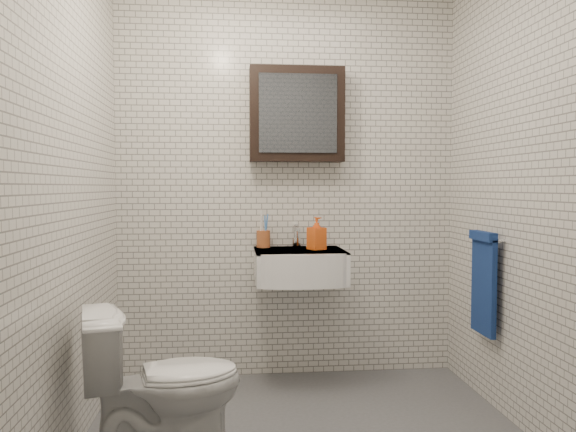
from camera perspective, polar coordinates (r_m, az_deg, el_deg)
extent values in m
cube|color=silver|center=(3.67, -0.02, 3.14)|extent=(2.20, 0.02, 2.50)
cube|color=silver|center=(1.70, 6.64, 3.28)|extent=(2.20, 0.02, 2.50)
cube|color=silver|center=(2.76, -21.23, 2.98)|extent=(0.02, 2.00, 2.50)
cube|color=silver|center=(3.03, 23.18, 2.93)|extent=(0.02, 2.00, 2.50)
cube|color=white|center=(3.49, 1.17, -5.09)|extent=(0.55, 0.45, 0.20)
cylinder|color=silver|center=(3.50, 1.13, -3.61)|extent=(0.31, 0.31, 0.02)
cylinder|color=silver|center=(3.50, 1.13, -3.48)|extent=(0.04, 0.04, 0.01)
cube|color=white|center=(3.48, 1.17, -3.54)|extent=(0.55, 0.45, 0.01)
cylinder|color=silver|center=(3.64, 0.86, -2.70)|extent=(0.06, 0.06, 0.06)
cylinder|color=silver|center=(3.63, 0.86, -1.75)|extent=(0.03, 0.03, 0.08)
cylinder|color=silver|center=(3.57, 0.97, -1.35)|extent=(0.02, 0.12, 0.02)
cube|color=silver|center=(3.66, 0.81, -0.86)|extent=(0.02, 0.09, 0.01)
cube|color=black|center=(3.64, 0.89, 10.24)|extent=(0.60, 0.14, 0.60)
cube|color=#3F444C|center=(3.56, 1.03, 10.40)|extent=(0.49, 0.01, 0.49)
cylinder|color=silver|center=(3.34, 19.58, -2.18)|extent=(0.02, 0.30, 0.02)
cylinder|color=silver|center=(3.46, 18.97, -1.98)|extent=(0.04, 0.02, 0.02)
cylinder|color=silver|center=(3.23, 20.87, -2.37)|extent=(0.04, 0.02, 0.02)
cube|color=navy|center=(3.37, 19.26, -6.76)|extent=(0.03, 0.26, 0.54)
cube|color=navy|center=(3.33, 19.19, -1.93)|extent=(0.05, 0.26, 0.05)
cylinder|color=#A45229|center=(3.62, -2.53, -2.35)|extent=(0.11, 0.11, 0.11)
cylinder|color=white|center=(3.60, -2.78, -1.25)|extent=(0.02, 0.03, 0.21)
cylinder|color=#4381D7|center=(3.61, -2.31, -1.41)|extent=(0.02, 0.02, 0.18)
cylinder|color=white|center=(3.63, -2.63, -1.13)|extent=(0.02, 0.04, 0.22)
cylinder|color=#4381D7|center=(3.62, -2.23, -1.30)|extent=(0.03, 0.04, 0.19)
imported|color=#E74918|center=(3.49, 2.93, -1.76)|extent=(0.12, 0.13, 0.20)
imported|color=white|center=(2.70, -12.47, -16.26)|extent=(0.77, 0.55, 0.71)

